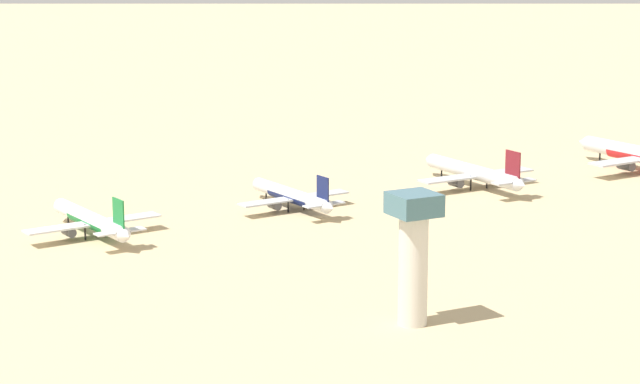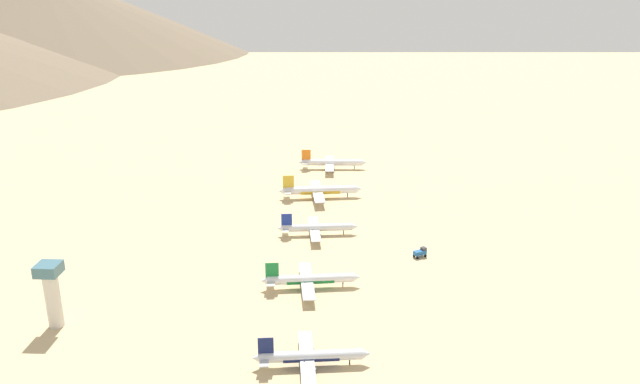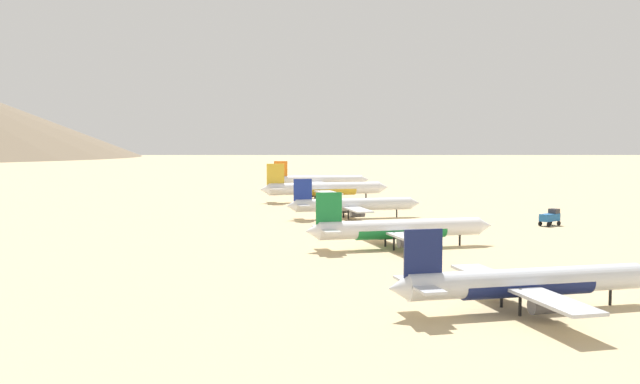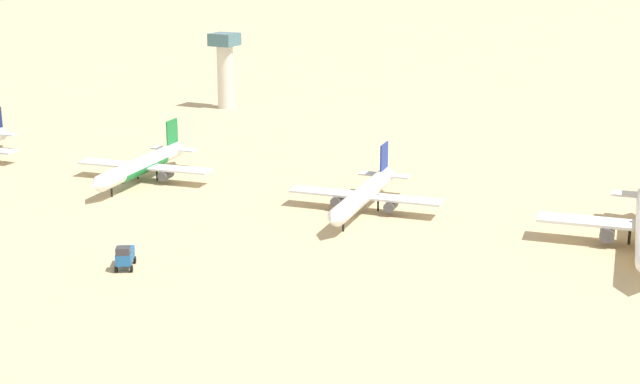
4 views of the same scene
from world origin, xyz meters
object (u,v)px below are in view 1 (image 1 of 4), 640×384
object	(u,v)px
parked_jet_1	(474,172)
control_tower	(413,250)
parked_jet_3	(91,220)
parked_jet_2	(292,196)

from	to	relation	value
parked_jet_1	control_tower	bearing A→B (deg)	140.61
parked_jet_1	parked_jet_3	xyz separation A→B (m)	(-3.91, 98.36, -0.39)
parked_jet_3	control_tower	bearing A→B (deg)	-159.80
parked_jet_3	control_tower	world-z (taller)	control_tower
parked_jet_2	control_tower	distance (m)	85.66
parked_jet_1	control_tower	world-z (taller)	control_tower
parked_jet_2	parked_jet_3	bearing A→B (deg)	93.67
parked_jet_2	control_tower	xyz separation A→B (m)	(-83.11, 18.58, 9.23)
parked_jet_1	parked_jet_2	world-z (taller)	parked_jet_1
parked_jet_3	control_tower	xyz separation A→B (m)	(-80.03, -29.44, 9.01)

